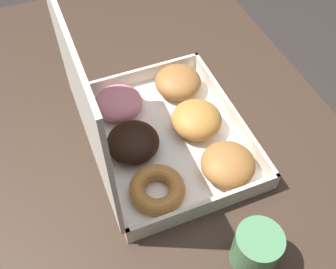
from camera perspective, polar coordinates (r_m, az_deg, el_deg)
name	(u,v)px	position (r m, az deg, el deg)	size (l,w,h in m)	color
ground_plane	(154,256)	(1.56, -2.11, -17.15)	(8.00, 8.00, 0.00)	#2D2826
dining_table	(146,155)	(0.97, -3.25, -2.92)	(1.18, 0.85, 0.77)	#38281E
donut_box	(158,125)	(0.82, -1.48, 1.36)	(0.39, 0.32, 0.35)	white
coffee_mug	(256,248)	(0.71, 12.69, -15.81)	(0.08, 0.08, 0.09)	#4C8456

